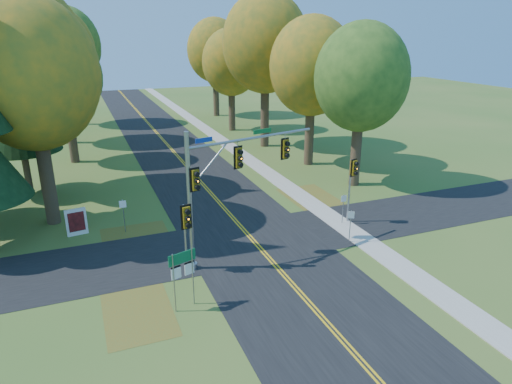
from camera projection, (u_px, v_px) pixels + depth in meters
name	position (u px, v px, depth m)	size (l,w,h in m)	color
ground	(265.00, 254.00, 25.81)	(160.00, 160.00, 0.00)	#355D20
road_main	(265.00, 254.00, 25.81)	(8.00, 160.00, 0.02)	black
road_cross	(252.00, 240.00, 27.56)	(60.00, 6.00, 0.02)	black
centerline_left	(264.00, 254.00, 25.77)	(0.10, 160.00, 0.01)	gold
centerline_right	(267.00, 253.00, 25.84)	(0.10, 160.00, 0.01)	gold
sidewalk_east	(358.00, 236.00, 27.95)	(1.60, 160.00, 0.06)	#9E998E
leaf_patch_w_near	(138.00, 244.00, 27.05)	(4.00, 6.00, 0.00)	brown
leaf_patch_e	(319.00, 203.00, 33.42)	(3.50, 8.00, 0.00)	brown
leaf_patch_w_far	(138.00, 311.00, 20.58)	(3.00, 5.00, 0.00)	brown
tree_w_a	(32.00, 75.00, 26.98)	(8.00, 8.00, 14.15)	#38281C
tree_e_a	(362.00, 78.00, 34.64)	(7.20, 7.20, 12.73)	#38281C
tree_w_b	(27.00, 54.00, 32.52)	(8.60, 8.60, 15.38)	#38281C
tree_e_b	(312.00, 67.00, 40.27)	(7.60, 7.60, 13.33)	#38281C
tree_w_c	(64.00, 77.00, 41.26)	(6.80, 6.80, 11.91)	#38281C
tree_e_c	(266.00, 44.00, 46.40)	(8.80, 8.80, 15.79)	#38281C
tree_w_d	(56.00, 52.00, 48.07)	(8.20, 8.20, 14.56)	#38281C
tree_e_d	(231.00, 63.00, 55.04)	(7.00, 7.00, 12.32)	#38281C
tree_w_e	(67.00, 46.00, 57.93)	(8.40, 8.40, 14.97)	#38281C
tree_e_e	(215.00, 51.00, 64.51)	(7.80, 7.80, 13.74)	#38281C
pine_c	(8.00, 64.00, 32.05)	(5.60, 5.60, 20.56)	#38281C
traffic_mast	(224.00, 177.00, 23.74)	(7.94, 2.45, 7.40)	gray
east_signal_pole	(353.00, 175.00, 28.92)	(0.50, 0.58, 4.35)	#9C9FA4
ped_signal_pole	(186.00, 222.00, 23.12)	(0.59, 0.69, 3.74)	#909298
route_sign_cluster	(183.00, 268.00, 20.19)	(1.30, 0.43, 2.88)	gray
info_kiosk	(76.00, 222.00, 27.97)	(1.25, 0.35, 1.71)	silver
reg_sign_e_north	(343.00, 204.00, 29.36)	(0.39, 0.07, 2.05)	gray
reg_sign_e_south	(351.00, 221.00, 26.77)	(0.37, 0.18, 2.06)	gray
reg_sign_w	(123.00, 210.00, 28.12)	(0.42, 0.08, 2.18)	gray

